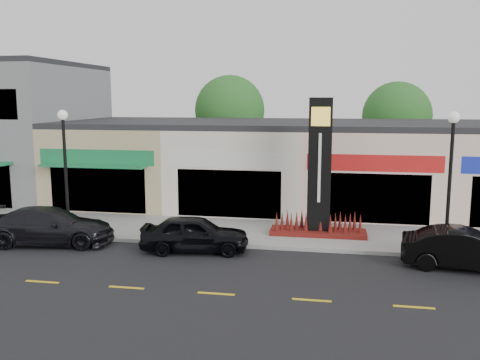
# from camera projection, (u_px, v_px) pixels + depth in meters

# --- Properties ---
(ground) EXTENTS (120.00, 120.00, 0.00)m
(ground) POSITION_uv_depth(u_px,v_px,m) (234.00, 264.00, 18.96)
(ground) COLOR black
(ground) RESTS_ON ground
(sidewalk) EXTENTS (52.00, 4.30, 0.15)m
(sidewalk) POSITION_uv_depth(u_px,v_px,m) (252.00, 232.00, 23.17)
(sidewalk) COLOR gray
(sidewalk) RESTS_ON ground
(curb) EXTENTS (52.00, 0.20, 0.15)m
(curb) POSITION_uv_depth(u_px,v_px,m) (243.00, 246.00, 20.98)
(curb) COLOR gray
(curb) RESTS_ON ground
(shop_beige) EXTENTS (7.00, 10.85, 4.80)m
(shop_beige) POSITION_uv_depth(u_px,v_px,m) (133.00, 159.00, 31.19)
(shop_beige) COLOR tan
(shop_beige) RESTS_ON ground
(shop_cream) EXTENTS (7.00, 10.01, 4.80)m
(shop_cream) POSITION_uv_depth(u_px,v_px,m) (245.00, 162.00, 29.99)
(shop_cream) COLOR beige
(shop_cream) RESTS_ON ground
(shop_pink_w) EXTENTS (7.00, 10.01, 4.80)m
(shop_pink_w) POSITION_uv_depth(u_px,v_px,m) (367.00, 165.00, 28.78)
(shop_pink_w) COLOR beige
(shop_pink_w) RESTS_ON ground
(tree_rear_west) EXTENTS (5.20, 5.20, 7.83)m
(tree_rear_west) POSITION_uv_depth(u_px,v_px,m) (230.00, 111.00, 37.77)
(tree_rear_west) COLOR #382619
(tree_rear_west) RESTS_ON ground
(tree_rear_mid) EXTENTS (4.80, 4.80, 7.29)m
(tree_rear_mid) POSITION_uv_depth(u_px,v_px,m) (397.00, 116.00, 35.75)
(tree_rear_mid) COLOR #382619
(tree_rear_mid) RESTS_ON ground
(lamp_west_near) EXTENTS (0.44, 0.44, 5.47)m
(lamp_west_near) POSITION_uv_depth(u_px,v_px,m) (65.00, 159.00, 22.22)
(lamp_west_near) COLOR black
(lamp_west_near) RESTS_ON sidewalk
(lamp_east_near) EXTENTS (0.44, 0.44, 5.47)m
(lamp_east_near) POSITION_uv_depth(u_px,v_px,m) (451.00, 168.00, 19.45)
(lamp_east_near) COLOR black
(lamp_east_near) RESTS_ON sidewalk
(pylon_sign) EXTENTS (4.20, 1.30, 6.00)m
(pylon_sign) POSITION_uv_depth(u_px,v_px,m) (319.00, 187.00, 22.16)
(pylon_sign) COLOR #57150E
(pylon_sign) RESTS_ON sidewalk
(car_dark_sedan) EXTENTS (2.89, 5.59, 1.55)m
(car_dark_sedan) POSITION_uv_depth(u_px,v_px,m) (50.00, 226.00, 21.44)
(car_dark_sedan) COLOR black
(car_dark_sedan) RESTS_ON ground
(car_black_sedan) EXTENTS (2.30, 4.52, 1.47)m
(car_black_sedan) POSITION_uv_depth(u_px,v_px,m) (195.00, 234.00, 20.39)
(car_black_sedan) COLOR black
(car_black_sedan) RESTS_ON ground
(car_black_conv) EXTENTS (2.12, 4.63, 1.47)m
(car_black_conv) POSITION_uv_depth(u_px,v_px,m) (466.00, 249.00, 18.25)
(car_black_conv) COLOR black
(car_black_conv) RESTS_ON ground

